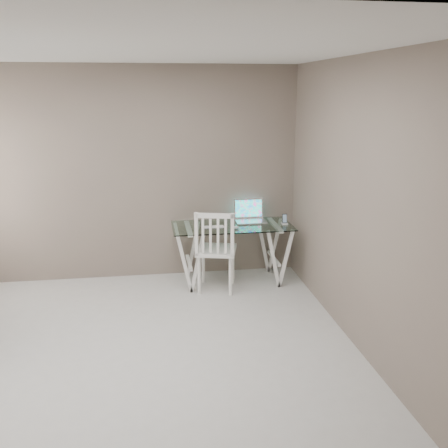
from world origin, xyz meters
name	(u,v)px	position (x,y,z in m)	size (l,w,h in m)	color
room	(130,175)	(-0.06, 0.02, 1.72)	(4.50, 4.52, 2.71)	#B5B3AD
desk	(232,253)	(1.10, 1.85, 0.38)	(1.50, 0.70, 0.75)	silver
chair	(216,247)	(0.85, 1.55, 0.56)	(0.56, 0.56, 1.02)	white
laptop	(250,216)	(1.37, 2.04, 0.81)	(0.39, 0.31, 0.27)	silver
keyboard	(213,227)	(0.85, 1.79, 0.75)	(0.30, 0.13, 0.01)	silver
mouse	(235,228)	(1.11, 1.68, 0.76)	(0.10, 0.06, 0.03)	silver
phone_dock	(285,221)	(1.77, 1.81, 0.78)	(0.07, 0.07, 0.13)	white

